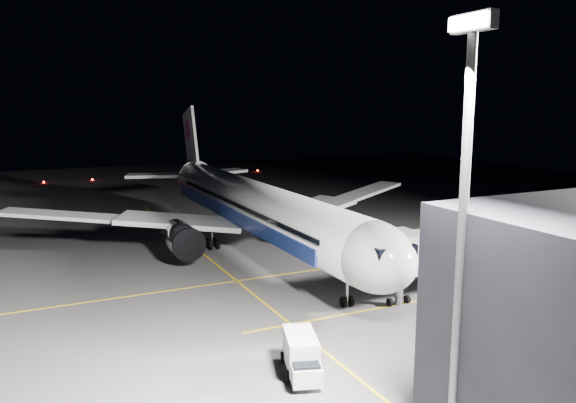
{
  "coord_description": "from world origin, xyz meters",
  "views": [
    {
      "loc": [
        59.1,
        -23.9,
        16.84
      ],
      "look_at": [
        2.75,
        2.93,
        6.0
      ],
      "focal_mm": 35.0,
      "sensor_mm": 36.0,
      "label": 1
    }
  ],
  "objects_px": {
    "service_truck": "(302,355)",
    "safety_cone_a": "(351,250)",
    "airliner": "(251,205)",
    "safety_cone_c": "(332,226)",
    "jet_bridge": "(520,236)",
    "safety_cone_b": "(288,245)",
    "baggage_tug": "(295,217)",
    "floodlight_mast_south": "(463,204)"
  },
  "relations": [
    {
      "from": "airliner",
      "to": "safety_cone_b",
      "type": "height_order",
      "value": "airliner"
    },
    {
      "from": "baggage_tug",
      "to": "safety_cone_a",
      "type": "distance_m",
      "value": 17.95
    },
    {
      "from": "airliner",
      "to": "safety_cone_c",
      "type": "bearing_deg",
      "value": 110.69
    },
    {
      "from": "service_truck",
      "to": "safety_cone_a",
      "type": "height_order",
      "value": "service_truck"
    },
    {
      "from": "baggage_tug",
      "to": "safety_cone_c",
      "type": "relative_size",
      "value": 5.08
    },
    {
      "from": "jet_bridge",
      "to": "baggage_tug",
      "type": "bearing_deg",
      "value": -168.3
    },
    {
      "from": "service_truck",
      "to": "safety_cone_b",
      "type": "distance_m",
      "value": 32.03
    },
    {
      "from": "safety_cone_b",
      "to": "baggage_tug",
      "type": "bearing_deg",
      "value": 150.09
    },
    {
      "from": "jet_bridge",
      "to": "safety_cone_b",
      "type": "height_order",
      "value": "jet_bridge"
    },
    {
      "from": "jet_bridge",
      "to": "safety_cone_a",
      "type": "height_order",
      "value": "jet_bridge"
    },
    {
      "from": "airliner",
      "to": "service_truck",
      "type": "bearing_deg",
      "value": -16.19
    },
    {
      "from": "airliner",
      "to": "safety_cone_c",
      "type": "xyz_separation_m",
      "value": [
        -5.29,
        14.0,
        -4.9
      ]
    },
    {
      "from": "safety_cone_b",
      "to": "safety_cone_c",
      "type": "height_order",
      "value": "safety_cone_b"
    },
    {
      "from": "floodlight_mast_south",
      "to": "service_truck",
      "type": "height_order",
      "value": "floodlight_mast_south"
    },
    {
      "from": "airliner",
      "to": "baggage_tug",
      "type": "height_order",
      "value": "airliner"
    },
    {
      "from": "safety_cone_a",
      "to": "safety_cone_c",
      "type": "xyz_separation_m",
      "value": [
        -12.36,
        4.59,
        -0.07
      ]
    },
    {
      "from": "safety_cone_b",
      "to": "jet_bridge",
      "type": "bearing_deg",
      "value": 33.01
    },
    {
      "from": "safety_cone_a",
      "to": "jet_bridge",
      "type": "bearing_deg",
      "value": 28.39
    },
    {
      "from": "jet_bridge",
      "to": "safety_cone_a",
      "type": "distance_m",
      "value": 18.68
    },
    {
      "from": "floodlight_mast_south",
      "to": "baggage_tug",
      "type": "height_order",
      "value": "floodlight_mast_south"
    },
    {
      "from": "safety_cone_a",
      "to": "safety_cone_c",
      "type": "height_order",
      "value": "safety_cone_a"
    },
    {
      "from": "airliner",
      "to": "baggage_tug",
      "type": "distance_m",
      "value": 16.06
    },
    {
      "from": "baggage_tug",
      "to": "safety_cone_a",
      "type": "relative_size",
      "value": 3.97
    },
    {
      "from": "jet_bridge",
      "to": "service_truck",
      "type": "bearing_deg",
      "value": -74.16
    },
    {
      "from": "floodlight_mast_south",
      "to": "safety_cone_b",
      "type": "height_order",
      "value": "floodlight_mast_south"
    },
    {
      "from": "floodlight_mast_south",
      "to": "service_truck",
      "type": "bearing_deg",
      "value": -164.3
    },
    {
      "from": "baggage_tug",
      "to": "safety_cone_c",
      "type": "height_order",
      "value": "baggage_tug"
    },
    {
      "from": "airliner",
      "to": "floodlight_mast_south",
      "type": "height_order",
      "value": "floodlight_mast_south"
    },
    {
      "from": "jet_bridge",
      "to": "safety_cone_c",
      "type": "relative_size",
      "value": 65.87
    },
    {
      "from": "baggage_tug",
      "to": "safety_cone_b",
      "type": "height_order",
      "value": "baggage_tug"
    },
    {
      "from": "jet_bridge",
      "to": "safety_cone_a",
      "type": "xyz_separation_m",
      "value": [
        -16.0,
        -8.65,
        -4.25
      ]
    },
    {
      "from": "airliner",
      "to": "safety_cone_c",
      "type": "height_order",
      "value": "airliner"
    },
    {
      "from": "floodlight_mast_south",
      "to": "safety_cone_a",
      "type": "bearing_deg",
      "value": 155.6
    },
    {
      "from": "airliner",
      "to": "floodlight_mast_south",
      "type": "relative_size",
      "value": 2.97
    },
    {
      "from": "service_truck",
      "to": "safety_cone_c",
      "type": "distance_m",
      "value": 42.71
    },
    {
      "from": "service_truck",
      "to": "baggage_tug",
      "type": "height_order",
      "value": "service_truck"
    },
    {
      "from": "jet_bridge",
      "to": "baggage_tug",
      "type": "height_order",
      "value": "jet_bridge"
    },
    {
      "from": "baggage_tug",
      "to": "safety_cone_c",
      "type": "xyz_separation_m",
      "value": [
        5.51,
        2.96,
        -0.5
      ]
    },
    {
      "from": "airliner",
      "to": "safety_cone_b",
      "type": "relative_size",
      "value": 113.48
    },
    {
      "from": "jet_bridge",
      "to": "safety_cone_b",
      "type": "distance_m",
      "value": 26.16
    },
    {
      "from": "service_truck",
      "to": "safety_cone_a",
      "type": "distance_m",
      "value": 29.94
    },
    {
      "from": "service_truck",
      "to": "safety_cone_c",
      "type": "relative_size",
      "value": 9.96
    }
  ]
}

